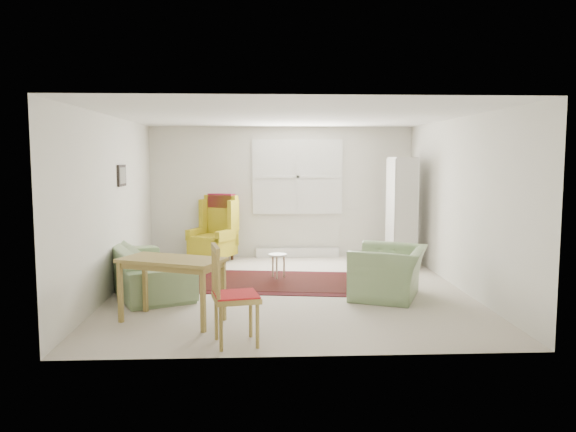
{
  "coord_description": "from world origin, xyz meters",
  "views": [
    {
      "loc": [
        -0.4,
        -8.0,
        1.92
      ],
      "look_at": [
        0.0,
        0.3,
        1.05
      ],
      "focal_mm": 35.0,
      "sensor_mm": 36.0,
      "label": 1
    }
  ],
  "objects_px": {
    "sofa": "(144,258)",
    "desk_chair": "(236,295)",
    "desk": "(172,290)",
    "armchair": "(389,267)",
    "stool": "(278,266)",
    "cabinet": "(402,211)",
    "wingback_chair": "(212,228)",
    "coffee_table": "(370,268)"
  },
  "relations": [
    {
      "from": "armchair",
      "to": "wingback_chair",
      "type": "bearing_deg",
      "value": -114.47
    },
    {
      "from": "cabinet",
      "to": "desk_chair",
      "type": "height_order",
      "value": "cabinet"
    },
    {
      "from": "wingback_chair",
      "to": "desk",
      "type": "relative_size",
      "value": 1.05
    },
    {
      "from": "armchair",
      "to": "cabinet",
      "type": "height_order",
      "value": "cabinet"
    },
    {
      "from": "wingback_chair",
      "to": "cabinet",
      "type": "xyz_separation_m",
      "value": [
        3.4,
        -0.53,
        0.34
      ]
    },
    {
      "from": "sofa",
      "to": "armchair",
      "type": "relative_size",
      "value": 2.14
    },
    {
      "from": "stool",
      "to": "cabinet",
      "type": "distance_m",
      "value": 2.58
    },
    {
      "from": "armchair",
      "to": "desk",
      "type": "bearing_deg",
      "value": -47.64
    },
    {
      "from": "coffee_table",
      "to": "cabinet",
      "type": "distance_m",
      "value": 1.72
    },
    {
      "from": "coffee_table",
      "to": "wingback_chair",
      "type": "bearing_deg",
      "value": 144.57
    },
    {
      "from": "sofa",
      "to": "stool",
      "type": "distance_m",
      "value": 2.08
    },
    {
      "from": "armchair",
      "to": "cabinet",
      "type": "bearing_deg",
      "value": -175.36
    },
    {
      "from": "wingback_chair",
      "to": "coffee_table",
      "type": "height_order",
      "value": "wingback_chair"
    },
    {
      "from": "sofa",
      "to": "desk_chair",
      "type": "distance_m",
      "value": 2.87
    },
    {
      "from": "coffee_table",
      "to": "desk",
      "type": "bearing_deg",
      "value": -143.68
    },
    {
      "from": "armchair",
      "to": "cabinet",
      "type": "relative_size",
      "value": 0.56
    },
    {
      "from": "wingback_chair",
      "to": "stool",
      "type": "distance_m",
      "value": 2.0
    },
    {
      "from": "cabinet",
      "to": "sofa",
      "type": "bearing_deg",
      "value": -156.82
    },
    {
      "from": "desk_chair",
      "to": "stool",
      "type": "bearing_deg",
      "value": -21.18
    },
    {
      "from": "stool",
      "to": "wingback_chair",
      "type": "bearing_deg",
      "value": 126.62
    },
    {
      "from": "armchair",
      "to": "desk_chair",
      "type": "height_order",
      "value": "desk_chair"
    },
    {
      "from": "stool",
      "to": "desk_chair",
      "type": "height_order",
      "value": "desk_chair"
    },
    {
      "from": "cabinet",
      "to": "wingback_chair",
      "type": "bearing_deg",
      "value": 172.46
    },
    {
      "from": "sofa",
      "to": "stool",
      "type": "bearing_deg",
      "value": -96.03
    },
    {
      "from": "coffee_table",
      "to": "desk",
      "type": "xyz_separation_m",
      "value": [
        -2.73,
        -2.01,
        0.17
      ]
    },
    {
      "from": "stool",
      "to": "desk_chair",
      "type": "xyz_separation_m",
      "value": [
        -0.52,
        -3.13,
        0.32
      ]
    },
    {
      "from": "cabinet",
      "to": "desk",
      "type": "height_order",
      "value": "cabinet"
    },
    {
      "from": "sofa",
      "to": "wingback_chair",
      "type": "height_order",
      "value": "wingback_chair"
    },
    {
      "from": "desk_chair",
      "to": "wingback_chair",
      "type": "bearing_deg",
      "value": -3.91
    },
    {
      "from": "sofa",
      "to": "stool",
      "type": "height_order",
      "value": "sofa"
    },
    {
      "from": "sofa",
      "to": "desk",
      "type": "relative_size",
      "value": 1.94
    },
    {
      "from": "sofa",
      "to": "coffee_table",
      "type": "height_order",
      "value": "sofa"
    },
    {
      "from": "cabinet",
      "to": "desk",
      "type": "distance_m",
      "value": 4.9
    },
    {
      "from": "armchair",
      "to": "stool",
      "type": "distance_m",
      "value": 1.97
    },
    {
      "from": "sofa",
      "to": "desk_chair",
      "type": "xyz_separation_m",
      "value": [
        1.44,
        -2.48,
        0.06
      ]
    },
    {
      "from": "desk",
      "to": "desk_chair",
      "type": "xyz_separation_m",
      "value": [
        0.79,
        -0.85,
        0.14
      ]
    },
    {
      "from": "armchair",
      "to": "coffee_table",
      "type": "bearing_deg",
      "value": -154.02
    },
    {
      "from": "coffee_table",
      "to": "cabinet",
      "type": "bearing_deg",
      "value": 58.29
    },
    {
      "from": "stool",
      "to": "desk",
      "type": "bearing_deg",
      "value": -119.79
    },
    {
      "from": "sofa",
      "to": "cabinet",
      "type": "bearing_deg",
      "value": -92.4
    },
    {
      "from": "sofa",
      "to": "armchair",
      "type": "xyz_separation_m",
      "value": [
        3.45,
        -0.64,
        -0.05
      ]
    },
    {
      "from": "desk_chair",
      "to": "cabinet",
      "type": "bearing_deg",
      "value": -45.21
    }
  ]
}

